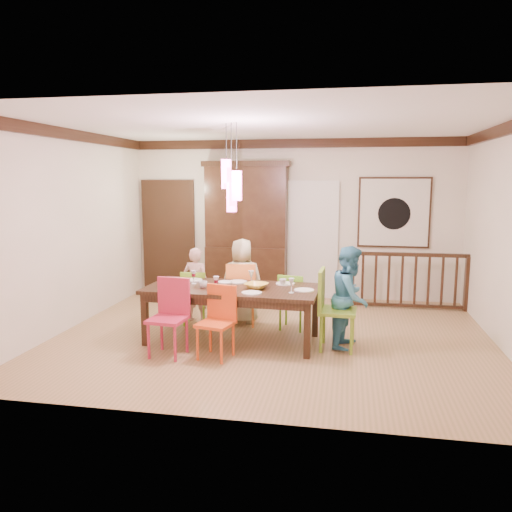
% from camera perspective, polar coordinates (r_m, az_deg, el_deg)
% --- Properties ---
extents(floor, '(6.00, 6.00, 0.00)m').
position_cam_1_polar(floor, '(7.09, 1.84, -9.17)').
color(floor, olive).
rests_on(floor, ground).
extents(ceiling, '(6.00, 6.00, 0.00)m').
position_cam_1_polar(ceiling, '(6.78, 1.97, 14.83)').
color(ceiling, white).
rests_on(ceiling, wall_back).
extents(wall_back, '(6.00, 0.00, 6.00)m').
position_cam_1_polar(wall_back, '(9.25, 4.24, 4.20)').
color(wall_back, beige).
rests_on(wall_back, floor).
extents(wall_left, '(0.00, 5.00, 5.00)m').
position_cam_1_polar(wall_left, '(7.82, -20.42, 2.84)').
color(wall_left, beige).
rests_on(wall_left, floor).
extents(wall_right, '(0.00, 5.00, 5.00)m').
position_cam_1_polar(wall_right, '(7.00, 26.99, 1.80)').
color(wall_right, beige).
rests_on(wall_right, floor).
extents(crown_molding, '(6.00, 5.00, 0.16)m').
position_cam_1_polar(crown_molding, '(6.78, 1.96, 14.16)').
color(crown_molding, black).
rests_on(crown_molding, wall_back).
extents(panel_door, '(1.04, 0.07, 2.24)m').
position_cam_1_polar(panel_door, '(9.80, -9.91, 2.00)').
color(panel_door, black).
rests_on(panel_door, wall_back).
extents(white_doorway, '(0.97, 0.05, 2.22)m').
position_cam_1_polar(white_doorway, '(9.23, 6.35, 1.66)').
color(white_doorway, silver).
rests_on(white_doorway, wall_back).
extents(painting, '(1.25, 0.06, 1.25)m').
position_cam_1_polar(painting, '(9.18, 15.50, 4.80)').
color(painting, black).
rests_on(painting, wall_back).
extents(pendant_cluster, '(0.27, 0.21, 1.14)m').
position_cam_1_polar(pendant_cluster, '(6.57, -2.80, 8.09)').
color(pendant_cluster, '#FF4C9E').
rests_on(pendant_cluster, ceiling).
extents(dining_table, '(2.35, 1.15, 0.75)m').
position_cam_1_polar(dining_table, '(6.74, -2.71, -4.18)').
color(dining_table, black).
rests_on(dining_table, floor).
extents(chair_far_left, '(0.40, 0.40, 0.83)m').
position_cam_1_polar(chair_far_left, '(7.62, -6.89, -4.27)').
color(chair_far_left, '#86C82B').
rests_on(chair_far_left, floor).
extents(chair_far_mid, '(0.49, 0.49, 0.96)m').
position_cam_1_polar(chair_far_mid, '(7.52, -1.65, -3.78)').
color(chair_far_mid, orange).
rests_on(chair_far_mid, floor).
extents(chair_far_right, '(0.43, 0.43, 0.83)m').
position_cam_1_polar(chair_far_right, '(7.34, 4.28, -4.73)').
color(chair_far_right, '#64B122').
rests_on(chair_far_right, floor).
extents(chair_near_left, '(0.47, 0.47, 0.96)m').
position_cam_1_polar(chair_near_left, '(6.29, -10.09, -6.42)').
color(chair_near_left, '#B72341').
rests_on(chair_near_left, floor).
extents(chair_near_mid, '(0.48, 0.48, 0.89)m').
position_cam_1_polar(chair_near_mid, '(6.15, -4.67, -7.06)').
color(chair_near_mid, '#DD4A19').
rests_on(chair_near_mid, floor).
extents(chair_end_right, '(0.49, 0.49, 1.04)m').
position_cam_1_polar(chair_end_right, '(6.51, 9.33, -5.46)').
color(chair_end_right, '#7CA82B').
rests_on(chair_end_right, floor).
extents(china_hutch, '(1.59, 0.46, 2.51)m').
position_cam_1_polar(china_hutch, '(9.20, -1.08, 2.98)').
color(china_hutch, black).
rests_on(china_hutch, floor).
extents(balustrade, '(2.05, 0.12, 0.96)m').
position_cam_1_polar(balustrade, '(8.84, 17.04, -2.60)').
color(balustrade, black).
rests_on(balustrade, floor).
extents(person_far_left, '(0.46, 0.34, 1.15)m').
position_cam_1_polar(person_far_left, '(7.75, -6.86, -3.26)').
color(person_far_left, beige).
rests_on(person_far_left, floor).
extents(person_far_mid, '(0.70, 0.52, 1.30)m').
position_cam_1_polar(person_far_mid, '(7.60, -1.60, -2.88)').
color(person_far_mid, '#C3BF93').
rests_on(person_far_mid, floor).
extents(person_end_right, '(0.65, 0.75, 1.33)m').
position_cam_1_polar(person_end_right, '(6.63, 10.74, -4.62)').
color(person_end_right, teal).
rests_on(person_end_right, floor).
extents(serving_bowl, '(0.38, 0.38, 0.07)m').
position_cam_1_polar(serving_bowl, '(6.61, 0.04, -3.43)').
color(serving_bowl, gold).
rests_on(serving_bowl, dining_table).
extents(small_bowl, '(0.26, 0.26, 0.06)m').
position_cam_1_polar(small_bowl, '(6.77, -3.54, -3.19)').
color(small_bowl, white).
rests_on(small_bowl, dining_table).
extents(cup_left, '(0.15, 0.15, 0.09)m').
position_cam_1_polar(cup_left, '(6.69, -6.09, -3.25)').
color(cup_left, silver).
rests_on(cup_left, dining_table).
extents(cup_right, '(0.13, 0.13, 0.09)m').
position_cam_1_polar(cup_right, '(6.81, 3.08, -3.01)').
color(cup_right, silver).
rests_on(cup_right, dining_table).
extents(plate_far_left, '(0.26, 0.26, 0.01)m').
position_cam_1_polar(plate_far_left, '(7.19, -7.15, -2.74)').
color(plate_far_left, white).
rests_on(plate_far_left, dining_table).
extents(plate_far_mid, '(0.26, 0.26, 0.01)m').
position_cam_1_polar(plate_far_mid, '(7.02, -2.12, -2.96)').
color(plate_far_mid, white).
rests_on(plate_far_mid, dining_table).
extents(plate_far_right, '(0.26, 0.26, 0.01)m').
position_cam_1_polar(plate_far_right, '(6.90, 3.37, -3.17)').
color(plate_far_right, white).
rests_on(plate_far_right, dining_table).
extents(plate_near_left, '(0.26, 0.26, 0.01)m').
position_cam_1_polar(plate_near_left, '(6.66, -9.04, -3.71)').
color(plate_near_left, white).
rests_on(plate_near_left, dining_table).
extents(plate_near_mid, '(0.26, 0.26, 0.01)m').
position_cam_1_polar(plate_near_mid, '(6.34, -0.50, -4.23)').
color(plate_near_mid, white).
rests_on(plate_near_mid, dining_table).
extents(plate_end_right, '(0.26, 0.26, 0.01)m').
position_cam_1_polar(plate_end_right, '(6.52, 5.52, -3.90)').
color(plate_end_right, white).
rests_on(plate_end_right, dining_table).
extents(wine_glass_a, '(0.08, 0.08, 0.19)m').
position_cam_1_polar(wine_glass_a, '(6.94, -7.14, -2.41)').
color(wine_glass_a, '#590C19').
rests_on(wine_glass_a, dining_table).
extents(wine_glass_b, '(0.08, 0.08, 0.19)m').
position_cam_1_polar(wine_glass_b, '(6.86, -0.54, -2.48)').
color(wine_glass_b, silver).
rests_on(wine_glass_b, dining_table).
extents(wine_glass_c, '(0.08, 0.08, 0.19)m').
position_cam_1_polar(wine_glass_c, '(6.49, -4.57, -3.17)').
color(wine_glass_c, '#590C19').
rests_on(wine_glass_c, dining_table).
extents(wine_glass_d, '(0.08, 0.08, 0.19)m').
position_cam_1_polar(wine_glass_d, '(6.37, 4.07, -3.38)').
color(wine_glass_d, silver).
rests_on(wine_glass_d, dining_table).
extents(napkin, '(0.18, 0.14, 0.01)m').
position_cam_1_polar(napkin, '(6.41, -3.71, -4.09)').
color(napkin, '#D83359').
rests_on(napkin, dining_table).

